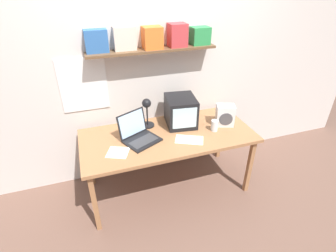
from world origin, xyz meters
TOP-DOWN VIEW (x-y plane):
  - ground_plane at (0.00, 0.00)m, footprint 12.00×12.00m
  - back_wall at (-0.00, 0.49)m, footprint 5.60×0.24m
  - corner_desk at (0.00, 0.00)m, footprint 1.75×0.79m
  - crt_monitor at (0.20, 0.17)m, footprint 0.35×0.39m
  - laptop at (-0.31, 0.02)m, footprint 0.42×0.41m
  - desk_lamp at (-0.16, 0.20)m, footprint 0.14×0.17m
  - juice_glass at (0.48, -0.08)m, footprint 0.07×0.07m
  - space_heater at (0.64, 0.00)m, footprint 0.22×0.19m
  - loose_paper_near_laptop at (-0.53, -0.15)m, footprint 0.24×0.24m
  - printed_handout at (0.17, -0.16)m, footprint 0.31×0.26m

SIDE VIEW (x-z plane):
  - ground_plane at x=0.00m, z-range 0.00..0.00m
  - corner_desk at x=0.00m, z-range 0.30..1.01m
  - loose_paper_near_laptop at x=-0.53m, z-range 0.71..0.71m
  - printed_handout at x=0.17m, z-range 0.71..0.71m
  - juice_glass at x=0.48m, z-range 0.70..0.82m
  - laptop at x=-0.31m, z-range 0.64..0.91m
  - space_heater at x=0.64m, z-range 0.71..0.93m
  - crt_monitor at x=0.20m, z-range 0.71..1.01m
  - desk_lamp at x=-0.16m, z-range 0.75..1.09m
  - back_wall at x=0.00m, z-range 0.01..2.61m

